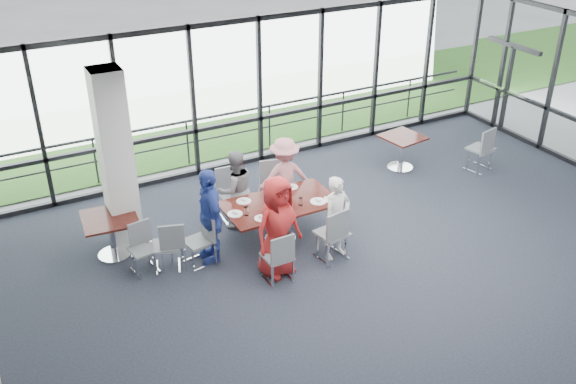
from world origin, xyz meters
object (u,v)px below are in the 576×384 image
chair_main_fr (278,187)px  chair_spare_lb (143,250)px  main_table (280,208)px  diner_end (210,215)px  diner_far_right (285,177)px  chair_main_end (198,241)px  chair_main_nr (332,233)px  chair_spare_r (481,149)px  side_table_right (402,142)px  diner_far_left (235,190)px  diner_near_right (337,218)px  chair_spare_la (166,245)px  diner_near_left (277,227)px  chair_main_nl (277,256)px  chair_main_fl (233,196)px  side_table_left (110,223)px  structural_column (117,162)px

chair_main_fr → chair_spare_lb: chair_main_fr is taller
main_table → diner_end: diner_end is taller
diner_far_right → chair_main_end: bearing=33.1°
chair_main_nr → main_table: bearing=109.3°
main_table → chair_spare_r: (5.09, 0.47, -0.13)m
side_table_right → diner_far_left: diner_far_left is taller
side_table_right → diner_end: bearing=-165.0°
main_table → chair_main_nr: (0.50, -0.94, -0.14)m
diner_near_right → chair_main_fr: size_ratio=1.58×
main_table → chair_spare_r: 5.12m
chair_spare_la → chair_spare_r: 7.17m
chair_main_end → side_table_right: bearing=94.0°
diner_far_left → diner_end: (-0.80, -0.78, 0.09)m
diner_near_right → chair_spare_r: diner_near_right is taller
chair_main_fr → chair_main_end: 2.26m
diner_near_left → chair_main_nl: 0.47m
chair_main_nr → chair_main_fl: (-0.93, 2.00, -0.01)m
side_table_left → chair_main_nr: chair_main_nr is taller
structural_column → diner_far_left: bearing=-10.3°
main_table → chair_main_end: size_ratio=2.32×
side_table_right → chair_main_nr: chair_main_nr is taller
diner_end → chair_main_fl: diner_end is taller
diner_end → chair_main_nr: diner_end is taller
main_table → chair_spare_r: chair_spare_r is taller
side_table_left → diner_near_left: (2.26, -1.75, 0.23)m
chair_main_fl → chair_main_fr: chair_main_fl is taller
diner_far_right → diner_far_left: bearing=11.5°
side_table_right → chair_spare_r: 1.69m
structural_column → diner_end: 1.79m
diner_far_left → chair_main_nl: size_ratio=1.68×
structural_column → diner_near_left: size_ratio=1.84×
diner_near_left → diner_end: size_ratio=1.03×
diner_far_right → chair_main_fl: diner_far_right is taller
side_table_left → chair_main_fl: (2.32, 0.17, -0.15)m
side_table_right → chair_main_nl: chair_main_nl is taller
chair_spare_r → diner_near_right: bearing=-175.9°
diner_far_right → diner_end: size_ratio=0.92×
main_table → diner_near_right: (0.60, -0.91, 0.11)m
diner_near_left → chair_spare_r: bearing=0.6°
diner_near_left → chair_spare_lb: 2.25m
structural_column → diner_near_left: 2.90m
side_table_right → diner_near_left: diner_near_left is taller
chair_spare_lb → chair_spare_r: (7.52, 0.28, 0.09)m
diner_far_right → chair_spare_r: size_ratio=1.56×
side_table_right → diner_near_right: 3.79m
side_table_left → diner_end: diner_end is taller
chair_spare_la → main_table: bearing=15.2°
chair_main_fl → chair_spare_la: bearing=34.1°
main_table → chair_main_nl: 1.23m
chair_main_fr → chair_spare_lb: (-2.89, -0.81, -0.06)m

